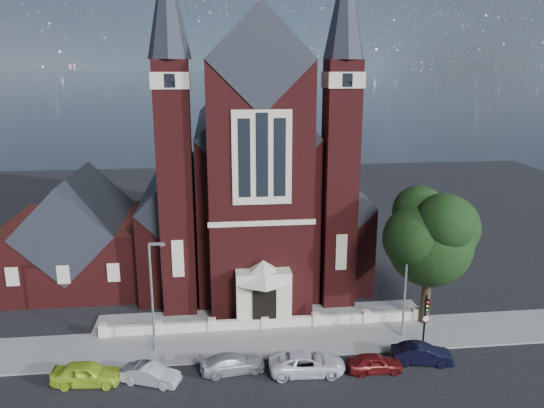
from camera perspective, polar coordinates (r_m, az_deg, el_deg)
The scene contains 16 objects.
ground at distance 49.38m, azimuth -1.81°, elevation -8.67°, with size 120.00×120.00×0.00m, color black.
pavement_strip at distance 39.98m, azimuth -0.51°, elevation -14.59°, with size 60.00×5.00×0.12m, color slate.
forecourt_paving at distance 43.50m, azimuth -1.07°, elevation -12.03°, with size 26.00×3.00×0.14m, color slate.
forecourt_wall at distance 41.73m, azimuth -0.80°, elevation -13.26°, with size 24.00×0.40×0.90m, color #C3B79B.
church at distance 54.48m, azimuth -2.58°, elevation 2.59°, with size 20.01×34.90×29.20m.
parish_hall at distance 52.13m, azimuth -19.98°, elevation -3.60°, with size 12.00×12.20×10.24m.
street_tree at distance 41.38m, azimuth 16.95°, elevation -3.70°, with size 6.40×6.60×10.70m.
street_lamp_left at distance 37.57m, azimuth -12.68°, elevation -9.15°, with size 1.16×0.22×8.09m.
street_lamp_right at distance 39.77m, azimuth 14.31°, elevation -7.88°, with size 1.16×0.22×8.09m.
traffic_signal at distance 39.57m, azimuth 16.20°, elevation -11.33°, with size 0.28×0.42×4.00m.
car_lime_van at distance 36.94m, azimuth -19.32°, elevation -16.82°, with size 1.74×4.32×1.47m, color #B3D52A.
car_silver_a at distance 35.99m, azimuth -12.92°, elevation -17.44°, with size 1.31×3.76×1.24m, color #9A9DA1.
car_silver_b at distance 36.38m, azimuth -4.26°, elevation -16.71°, with size 1.73×4.25×1.23m, color #979B9E.
car_white_suv at distance 36.22m, azimuth 3.79°, elevation -16.70°, with size 2.31×5.02×1.39m, color white.
car_dark_red at distance 36.92m, azimuth 10.96°, elevation -16.44°, with size 1.47×3.66×1.25m, color maroon.
car_navy at distance 38.53m, azimuth 15.84°, elevation -15.26°, with size 1.41×4.05×1.34m, color black.
Camera 1 is at (-3.64, -30.23, 19.47)m, focal length 35.00 mm.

